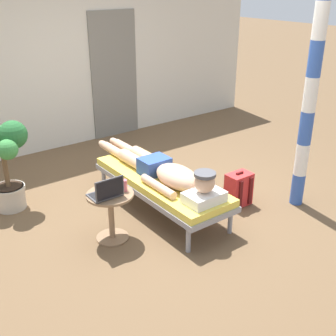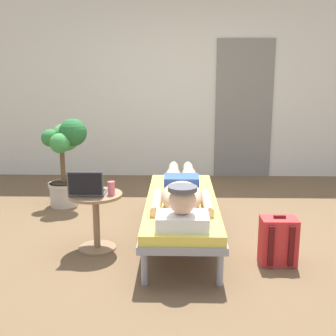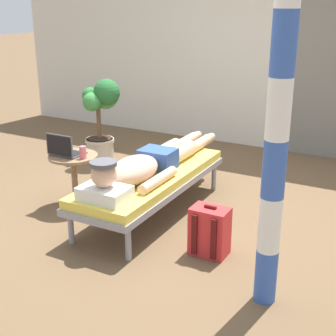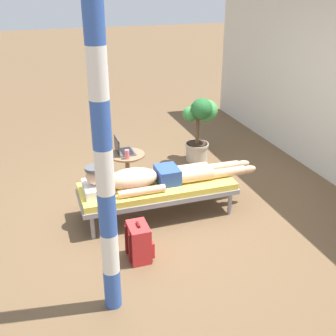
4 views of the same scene
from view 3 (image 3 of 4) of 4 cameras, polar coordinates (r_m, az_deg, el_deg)
The scene contains 11 objects.
ground_plane at distance 4.76m, azimuth -0.83°, elevation -4.80°, with size 40.00×40.00×0.00m, color brown.
house_wall_back at distance 6.74m, azimuth 9.97°, elevation 14.04°, with size 7.60×0.20×2.70m, color beige.
house_door_panel at distance 6.43m, azimuth 17.54°, elevation 10.22°, with size 0.84×0.03×2.04m, color slate.
lounge_chair at distance 4.53m, azimuth -2.03°, elevation -1.38°, with size 0.67×1.90×0.42m.
person_reclining at distance 4.41m, azimuth -2.52°, elevation 0.44°, with size 0.53×2.17×0.33m.
side_table at distance 4.80m, azimuth -11.12°, elevation -0.39°, with size 0.48×0.48×0.52m.
laptop at distance 4.73m, azimuth -12.25°, elevation 2.12°, with size 0.31×0.24×0.23m.
drink_glass at distance 4.62m, azimuth -10.10°, elevation 1.85°, with size 0.06×0.06×0.12m, color #D86672.
backpack at distance 3.89m, azimuth 5.01°, elevation -7.53°, with size 0.30×0.26×0.42m.
potted_plant at distance 6.07m, azimuth -7.89°, elevation 6.73°, with size 0.55×0.56×1.05m.
porch_post at distance 2.96m, azimuth 13.06°, elevation 6.85°, with size 0.15×0.15×2.67m.
Camera 3 is at (2.13, -3.78, 1.96)m, focal length 51.18 mm.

